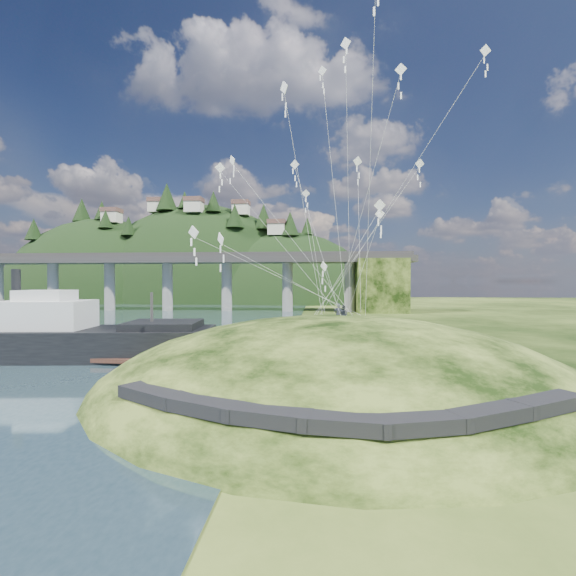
{
  "coord_description": "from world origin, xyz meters",
  "views": [
    {
      "loc": [
        6.46,
        -26.25,
        7.56
      ],
      "look_at": [
        4.0,
        6.0,
        7.0
      ],
      "focal_mm": 24.0,
      "sensor_mm": 36.0,
      "label": 1
    }
  ],
  "objects": [
    {
      "name": "grass_hill",
      "position": [
        8.0,
        2.0,
        -1.5
      ],
      "size": [
        36.0,
        32.0,
        13.0
      ],
      "color": "black",
      "rests_on": "ground"
    },
    {
      "name": "bridge",
      "position": [
        -26.46,
        70.07,
        9.7
      ],
      "size": [
        160.0,
        11.0,
        15.0
      ],
      "color": "#2D2B2B",
      "rests_on": "ground"
    },
    {
      "name": "kite_flyers",
      "position": [
        8.32,
        3.99,
        5.78
      ],
      "size": [
        1.16,
        1.48,
        1.8
      ],
      "color": "#23272F",
      "rests_on": "ground"
    },
    {
      "name": "work_barge",
      "position": [
        -16.94,
        9.51,
        2.19
      ],
      "size": [
        25.55,
        9.19,
        8.75
      ],
      "color": "black",
      "rests_on": "ground"
    },
    {
      "name": "wooden_dock",
      "position": [
        -6.7,
        7.32,
        0.47
      ],
      "size": [
        15.12,
        2.92,
        1.07
      ],
      "color": "#371D16",
      "rests_on": "ground"
    },
    {
      "name": "footpath",
      "position": [
        7.46,
        -9.74,
        2.08
      ],
      "size": [
        22.29,
        5.84,
        0.83
      ],
      "color": "black",
      "rests_on": "ground"
    },
    {
      "name": "far_ridge",
      "position": [
        -43.58,
        122.17,
        -7.44
      ],
      "size": [
        153.0,
        70.0,
        94.5
      ],
      "color": "black",
      "rests_on": "ground"
    },
    {
      "name": "kite_swarm",
      "position": [
        6.62,
        1.9,
        16.72
      ],
      "size": [
        18.73,
        14.65,
        18.85
      ],
      "color": "white",
      "rests_on": "ground"
    },
    {
      "name": "ground",
      "position": [
        0.0,
        0.0,
        0.0
      ],
      "size": [
        320.0,
        320.0,
        0.0
      ],
      "primitive_type": "plane",
      "color": "black",
      "rests_on": "ground"
    }
  ]
}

